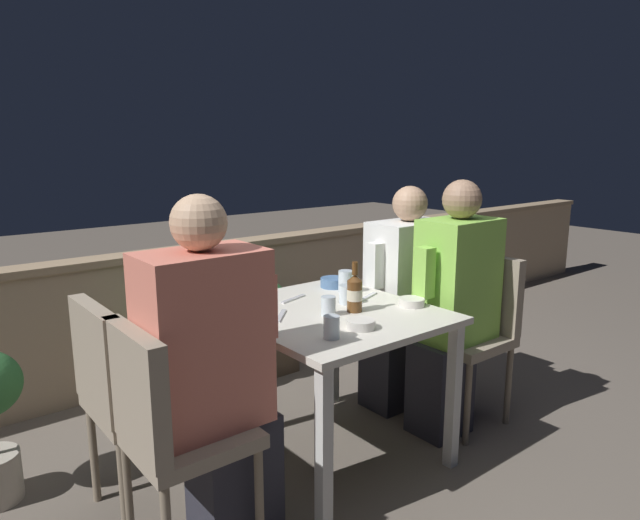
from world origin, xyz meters
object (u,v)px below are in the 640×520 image
chair_left_near (164,420)px  beer_bottle (355,293)px  chair_right_near (475,320)px  chair_right_far (425,303)px  person_coral_top (214,376)px  person_green_blouse (452,307)px  chair_left_far (123,386)px  person_white_polo (403,297)px

chair_left_near → beer_bottle: beer_bottle is taller
chair_right_near → chair_right_far: 0.37m
person_coral_top → person_green_blouse: size_ratio=1.01×
chair_left_far → chair_right_near: 1.76m
chair_right_far → person_coral_top: bearing=-166.2°
chair_left_far → chair_right_near: bearing=-10.9°
chair_left_near → chair_right_near: 1.72m
person_coral_top → beer_bottle: bearing=8.5°
chair_left_near → chair_right_far: same height
chair_right_far → person_white_polo: bearing=180.0°
chair_right_near → person_coral_top: bearing=-179.3°
chair_right_near → person_white_polo: bearing=113.5°
chair_left_far → person_white_polo: bearing=1.1°
chair_left_far → chair_right_far: same height
person_coral_top → person_green_blouse: (1.34, 0.02, -0.00)m
chair_right_near → person_white_polo: (-0.16, 0.36, 0.07)m
chair_left_far → chair_right_near: (1.73, -0.33, 0.00)m
person_green_blouse → beer_bottle: person_green_blouse is taller
person_green_blouse → person_white_polo: (0.03, 0.36, -0.03)m
chair_right_near → chair_right_far: bearing=84.7°
chair_left_far → person_white_polo: person_white_polo is taller
chair_right_near → chair_right_far: same height
person_coral_top → chair_right_far: size_ratio=1.47×
chair_left_near → chair_left_far: size_ratio=1.00×
person_coral_top → beer_bottle: 0.79m
person_green_blouse → chair_right_far: bearing=58.4°
person_green_blouse → chair_right_near: bearing=0.0°
chair_left_near → person_green_blouse: person_green_blouse is taller
person_coral_top → beer_bottle: size_ratio=5.69×
chair_right_near → person_green_blouse: 0.22m
chair_right_far → person_green_blouse: bearing=-121.6°
chair_left_near → beer_bottle: (0.96, 0.11, 0.26)m
chair_left_far → person_green_blouse: bearing=-12.3°
chair_left_near → chair_left_far: bearing=91.7°
chair_left_near → chair_right_near: same height
chair_right_near → beer_bottle: size_ratio=3.87×
person_coral_top → person_green_blouse: bearing=0.8°
chair_left_near → person_white_polo: person_white_polo is taller
chair_right_far → beer_bottle: bearing=-161.3°
chair_left_far → chair_right_near: size_ratio=1.00×
chair_left_near → person_white_polo: bearing=13.8°
chair_left_far → beer_bottle: beer_bottle is taller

